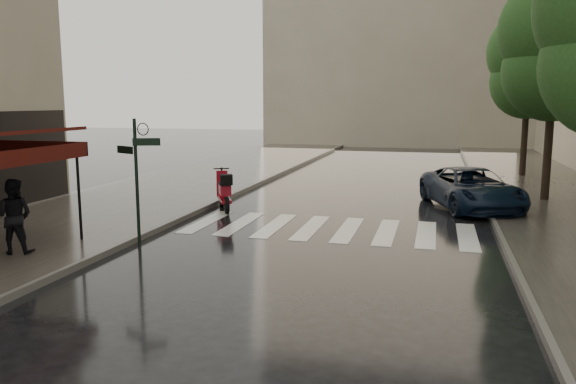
% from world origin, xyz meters
% --- Properties ---
extents(ground, '(120.00, 120.00, 0.00)m').
position_xyz_m(ground, '(0.00, 0.00, 0.00)').
color(ground, black).
rests_on(ground, ground).
extents(sidewalk_near, '(6.00, 60.00, 0.12)m').
position_xyz_m(sidewalk_near, '(-4.50, 12.00, 0.06)').
color(sidewalk_near, '#38332D').
rests_on(sidewalk_near, ground).
extents(sidewalk_far, '(5.50, 60.00, 0.12)m').
position_xyz_m(sidewalk_far, '(10.25, 12.00, 0.06)').
color(sidewalk_far, '#38332D').
rests_on(sidewalk_far, ground).
extents(curb_near, '(0.12, 60.00, 0.16)m').
position_xyz_m(curb_near, '(-1.45, 12.00, 0.07)').
color(curb_near, '#595651').
rests_on(curb_near, ground).
extents(curb_far, '(0.12, 60.00, 0.16)m').
position_xyz_m(curb_far, '(7.45, 12.00, 0.07)').
color(curb_far, '#595651').
rests_on(curb_far, ground).
extents(crosswalk, '(7.85, 3.20, 0.01)m').
position_xyz_m(crosswalk, '(2.98, 6.00, 0.01)').
color(crosswalk, silver).
rests_on(crosswalk, ground).
extents(signpost, '(1.17, 0.29, 3.10)m').
position_xyz_m(signpost, '(-1.19, 3.00, 1.83)').
color(signpost, black).
rests_on(signpost, ground).
extents(backdrop_building, '(22.00, 6.00, 20.00)m').
position_xyz_m(backdrop_building, '(3.00, 38.00, 10.00)').
color(backdrop_building, gray).
rests_on(backdrop_building, ground).
extents(tree_mid, '(3.80, 3.80, 8.34)m').
position_xyz_m(tree_mid, '(9.50, 12.00, 5.59)').
color(tree_mid, black).
rests_on(tree_mid, sidewalk_far).
extents(tree_far, '(3.80, 3.80, 8.16)m').
position_xyz_m(tree_far, '(9.70, 19.00, 5.46)').
color(tree_far, black).
rests_on(tree_far, sidewalk_far).
extents(pedestrian_terrace, '(0.96, 0.84, 1.69)m').
position_xyz_m(pedestrian_terrace, '(-3.31, 1.27, 0.96)').
color(pedestrian_terrace, black).
rests_on(pedestrian_terrace, sidewalk_near).
extents(scooter, '(1.11, 1.80, 1.30)m').
position_xyz_m(scooter, '(-0.84, 7.82, 0.60)').
color(scooter, black).
rests_on(scooter, ground).
extents(parked_car, '(3.67, 5.30, 1.35)m').
position_xyz_m(parked_car, '(6.94, 10.17, 0.67)').
color(parked_car, black).
rests_on(parked_car, ground).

